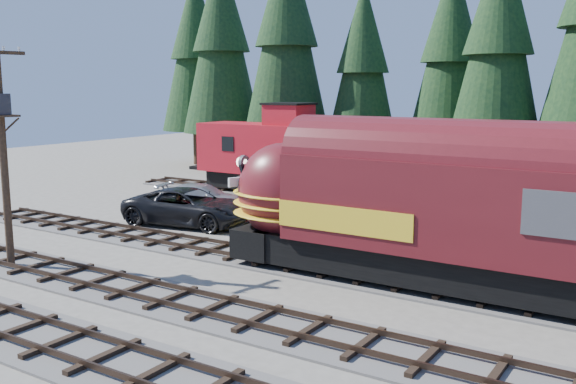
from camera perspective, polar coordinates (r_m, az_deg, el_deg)
The scene contains 8 objects.
ground at distance 20.59m, azimuth 6.23°, elevation -11.09°, with size 120.00×120.00×0.00m, color #6B665B.
track_spur at distance 40.51m, azimuth 5.00°, elevation -0.79°, with size 32.00×3.20×0.33m.
depot at distance 29.39m, azimuth 15.54°, elevation 0.78°, with size 12.80×7.00×5.30m.
locomotive at distance 23.16m, azimuth 12.19°, elevation -2.02°, with size 17.04×3.39×4.63m.
caboose at distance 42.75m, azimuth -1.09°, elevation 3.47°, with size 10.93×3.17×5.69m.
utility_pole at distance 27.48m, azimuth -24.04°, elevation 4.39°, with size 1.30×2.20×9.07m.
pickup_truck_a at distance 33.89m, azimuth -8.79°, elevation -1.31°, with size 3.19×6.92×1.92m, color black.
pickup_truck_b at distance 37.59m, azimuth -7.58°, elevation -0.52°, with size 2.19×5.38×1.56m, color #989B9F.
Camera 1 is at (8.54, -17.31, 7.17)m, focal length 40.00 mm.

